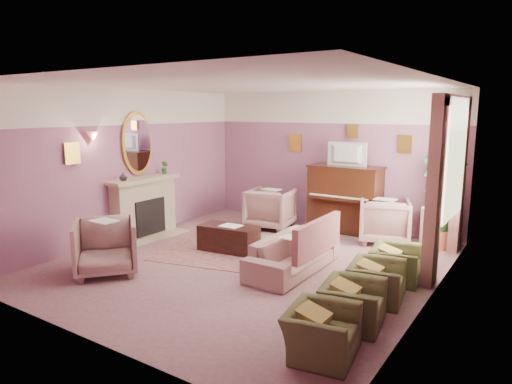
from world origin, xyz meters
The scene contains 48 objects.
floor centered at (0.00, 0.00, 0.00)m, with size 5.50×6.00×0.01m, color #895E61.
ceiling centered at (0.00, 0.00, 2.80)m, with size 5.50×6.00×0.01m, color white.
wall_back centered at (0.00, 3.00, 1.40)m, with size 5.50×0.02×2.80m, color #7B517A.
wall_front centered at (0.00, -3.00, 1.40)m, with size 5.50×0.02×2.80m, color #7B517A.
wall_left centered at (-2.75, 0.00, 1.40)m, with size 0.02×6.00×2.80m, color #7B517A.
wall_right centered at (2.75, 0.00, 1.40)m, with size 0.02×6.00×2.80m, color #7B517A.
picture_rail_band centered at (0.00, 2.99, 2.47)m, with size 5.50×0.01×0.65m, color white.
stripe_panel centered at (2.73, 1.30, 1.07)m, with size 0.01×3.00×2.15m, color #A5B189.
fireplace_surround centered at (-2.59, 0.20, 0.55)m, with size 0.30×1.40×1.10m, color tan.
fireplace_inset centered at (-2.49, 0.20, 0.40)m, with size 0.18×0.72×0.68m, color black.
fire_ember centered at (-2.45, 0.20, 0.22)m, with size 0.06×0.54×0.10m, color #FF5809.
mantel_shelf centered at (-2.56, 0.20, 1.12)m, with size 0.40×1.55×0.07m, color tan.
hearth centered at (-2.39, 0.20, 0.01)m, with size 0.55×1.50×0.02m, color tan.
mirror_frame centered at (-2.70, 0.20, 1.80)m, with size 0.04×0.72×1.20m, color gold.
mirror_glass centered at (-2.67, 0.20, 1.80)m, with size 0.01×0.60×1.06m, color white.
sconce_shade centered at (-2.62, -0.85, 1.98)m, with size 0.20×0.20×0.16m, color #D87862.
piano centered at (0.50, 2.68, 0.65)m, with size 1.40×0.60×1.30m, color #34160B.
piano_keyshelf centered at (0.50, 2.33, 0.72)m, with size 1.30×0.12×0.06m, color #34160B.
piano_keys centered at (0.50, 2.33, 0.76)m, with size 1.20×0.08×0.02m, color silver.
piano_top centered at (0.50, 2.68, 1.31)m, with size 1.45×0.65×0.04m, color #34160B.
television centered at (0.50, 2.63, 1.60)m, with size 0.80×0.12×0.48m, color black.
print_back_left centered at (-0.80, 2.96, 1.72)m, with size 0.30×0.03×0.38m, color gold.
print_back_right centered at (1.55, 2.96, 1.78)m, with size 0.26×0.03×0.34m, color gold.
print_back_mid centered at (0.50, 2.96, 2.00)m, with size 0.22×0.03×0.26m, color gold.
print_left_wall centered at (-2.71, -1.20, 1.72)m, with size 0.03×0.28×0.36m, color gold.
window_blind centered at (2.70, 1.55, 1.70)m, with size 0.03×1.40×1.80m, color white.
curtain_left centered at (2.62, 0.63, 1.30)m, with size 0.16×0.34×2.60m, color #9A5356.
curtain_right centered at (2.62, 2.47, 1.30)m, with size 0.16×0.34×2.60m, color #9A5356.
pelmet centered at (2.62, 1.55, 2.56)m, with size 0.16×2.20×0.16m, color #9A5356.
mantel_plant centered at (-2.55, 0.75, 1.29)m, with size 0.16×0.16×0.28m, color #2B702F.
mantel_vase centered at (-2.55, -0.30, 1.23)m, with size 0.16×0.16×0.16m, color white.
area_rug centered at (-0.49, 0.30, 0.01)m, with size 2.50×1.80×0.01m, color #915753.
coffee_table centered at (-0.66, 0.34, 0.23)m, with size 1.00×0.50×0.45m, color black.
table_paper centered at (-0.61, 0.34, 0.46)m, with size 0.35×0.28×0.01m, color white.
sofa centered at (0.77, 0.06, 0.37)m, with size 0.61×1.84×0.74m, color #A1776E.
sofa_throw centered at (1.17, 0.06, 0.60)m, with size 0.09×1.39×0.51m, color #9A5356.
floral_armchair_left centered at (-0.88, 2.08, 0.46)m, with size 0.87×0.87×0.91m, color #A1776E.
floral_armchair_right centered at (1.42, 2.35, 0.46)m, with size 0.87×0.87×0.91m, color #A1776E.
floral_armchair_front centered at (-1.52, -1.57, 0.46)m, with size 0.87×0.87×0.91m, color #A1776E.
olive_chair_a centered at (2.17, -1.92, 0.33)m, with size 0.53×0.76×0.66m, color brown.
olive_chair_b centered at (2.17, -1.10, 0.33)m, with size 0.53×0.76×0.66m, color brown.
olive_chair_c centered at (2.17, -0.28, 0.33)m, with size 0.53×0.76×0.66m, color brown.
olive_chair_d centered at (2.17, 0.54, 0.33)m, with size 0.53×0.76×0.66m, color brown.
side_table centered at (2.28, 2.57, 0.35)m, with size 0.52×0.52×0.70m, color silver.
side_plant_big centered at (2.28, 2.57, 0.87)m, with size 0.30×0.30×0.34m, color #2B702F.
side_plant_small centered at (2.40, 2.47, 0.84)m, with size 0.16×0.16×0.28m, color #2B702F.
palm_pot centered at (2.36, 2.47, 0.17)m, with size 0.34×0.34×0.34m, color #A8583A.
palm_plant centered at (2.36, 2.47, 1.06)m, with size 0.76×0.76×1.44m, color #2B702F.
Camera 1 is at (3.95, -5.79, 2.42)m, focal length 32.00 mm.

